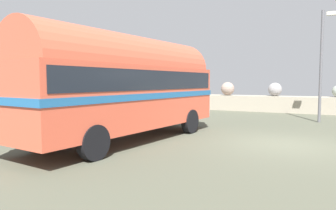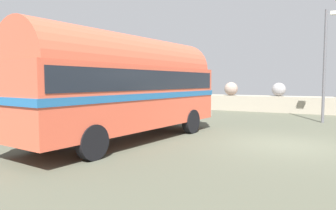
{
  "view_description": "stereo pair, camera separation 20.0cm",
  "coord_description": "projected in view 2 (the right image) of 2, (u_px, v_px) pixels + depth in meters",
  "views": [
    {
      "loc": [
        1.11,
        -10.75,
        2.1
      ],
      "look_at": [
        -3.53,
        -1.48,
        1.31
      ],
      "focal_mm": 32.94,
      "sensor_mm": 36.0,
      "label": 1
    },
    {
      "loc": [
        1.29,
        -10.66,
        2.1
      ],
      "look_at": [
        -3.53,
        -1.48,
        1.31
      ],
      "focal_mm": 32.94,
      "sensor_mm": 36.0,
      "label": 2
    }
  ],
  "objects": [
    {
      "name": "breakwater",
      "position": [
        309.0,
        103.0,
        20.47
      ],
      "size": [
        31.36,
        1.97,
        2.4
      ],
      "color": "gray",
      "rests_on": "ground"
    },
    {
      "name": "ground",
      "position": [
        283.0,
        145.0,
        10.17
      ],
      "size": [
        32.0,
        26.0,
        0.02
      ],
      "color": "#4D5040"
    },
    {
      "name": "lamp_post",
      "position": [
        326.0,
        59.0,
        15.48
      ],
      "size": [
        0.67,
        0.76,
        5.69
      ],
      "color": "#5B5B60",
      "rests_on": "ground"
    },
    {
      "name": "vintage_coach",
      "position": [
        127.0,
        83.0,
        10.8
      ],
      "size": [
        3.41,
        8.81,
        3.7
      ],
      "rotation": [
        0.0,
        0.0,
        -0.12
      ],
      "color": "black",
      "rests_on": "ground"
    }
  ]
}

